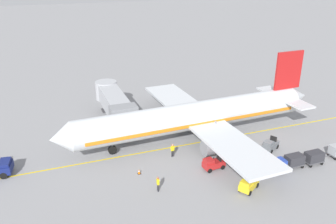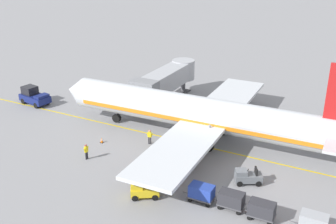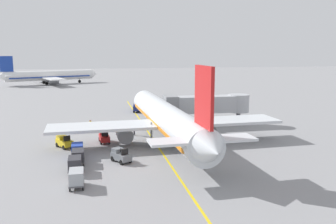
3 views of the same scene
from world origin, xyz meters
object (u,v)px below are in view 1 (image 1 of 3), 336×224
ground_crew_loader (173,150)px  safety_cone_nose_left (139,172)px  baggage_tug_spare (270,145)px  ground_crew_wing_walker (158,183)px  jet_bridge (114,102)px  parked_airliner (196,116)px  baggage_tug_lead (213,164)px  baggage_tug_trailing (249,184)px  baggage_cart_second_in_train (294,160)px  baggage_cart_third_in_train (314,157)px  baggage_cart_front (276,165)px

ground_crew_loader → safety_cone_nose_left: (-2.28, 4.94, -0.66)m
baggage_tug_spare → ground_crew_wing_walker: bearing=101.5°
baggage_tug_spare → jet_bridge: bearing=47.9°
parked_airliner → ground_crew_loader: parked_airliner is taller
baggage_tug_lead → parked_airliner: bearing=-10.2°
baggage_tug_trailing → baggage_cart_second_in_train: (1.99, -7.40, 0.24)m
jet_bridge → baggage_tug_spare: jet_bridge is taller
jet_bridge → ground_crew_loader: bearing=-160.1°
baggage_tug_lead → baggage_cart_third_in_train: bearing=-105.4°
baggage_tug_trailing → baggage_tug_spare: 9.81m
baggage_tug_spare → baggage_cart_front: size_ratio=0.95×
parked_airliner → safety_cone_nose_left: 11.73m
safety_cone_nose_left → parked_airliner: bearing=-58.3°
jet_bridge → baggage_tug_spare: 22.53m
parked_airliner → baggage_cart_third_in_train: 15.29m
baggage_cart_front → ground_crew_wing_walker: size_ratio=1.72×
baggage_tug_trailing → baggage_tug_spare: same height
baggage_cart_second_in_train → baggage_tug_spare: bearing=0.3°
ground_crew_wing_walker → parked_airliner: bearing=-41.8°
jet_bridge → baggage_cart_second_in_train: (-19.47, -16.63, -2.51)m
parked_airliner → baggage_tug_lead: size_ratio=14.34×
safety_cone_nose_left → baggage_cart_third_in_train: bearing=-104.8°
baggage_cart_third_in_train → baggage_cart_front: bearing=89.7°
parked_airliner → baggage_cart_second_in_train: 13.50m
baggage_cart_third_in_train → safety_cone_nose_left: baggage_cart_third_in_train is taller
parked_airliner → baggage_cart_third_in_train: (-11.21, -10.16, -2.24)m
baggage_tug_lead → baggage_tug_trailing: bearing=-162.9°
parked_airliner → baggage_cart_front: parked_airliner is taller
baggage_tug_trailing → baggage_cart_front: bearing=-69.2°
parked_airliner → ground_crew_loader: size_ratio=22.07×
baggage_tug_spare → ground_crew_loader: 12.52m
baggage_tug_spare → ground_crew_loader: (2.82, 12.20, 0.24)m
baggage_cart_second_in_train → ground_crew_loader: ground_crew_loader is taller
baggage_cart_third_in_train → jet_bridge: bearing=44.4°
baggage_tug_trailing → safety_cone_nose_left: 12.03m
baggage_tug_lead → baggage_cart_third_in_train: (-3.20, -11.60, 0.24)m
baggage_cart_front → baggage_cart_third_in_train: bearing=-90.3°
baggage_tug_lead → baggage_cart_third_in_train: baggage_tug_lead is taller
baggage_tug_lead → safety_cone_nose_left: bearing=76.1°
baggage_tug_spare → safety_cone_nose_left: baggage_tug_spare is taller
jet_bridge → baggage_cart_front: jet_bridge is taller
baggage_tug_trailing → ground_crew_loader: bearing=27.4°
baggage_cart_third_in_train → baggage_tug_spare: bearing=29.8°
jet_bridge → baggage_cart_front: (-19.65, -13.99, -2.51)m
baggage_tug_lead → safety_cone_nose_left: size_ratio=4.41×
parked_airliner → safety_cone_nose_left: size_ratio=63.21×
baggage_tug_spare → baggage_cart_second_in_train: (-4.49, -0.03, 0.24)m
baggage_cart_second_in_train → ground_crew_wing_walker: ground_crew_wing_walker is taller
baggage_cart_front → baggage_cart_second_in_train: (0.18, -2.64, 0.00)m
jet_bridge → parked_airliner: bearing=-132.8°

